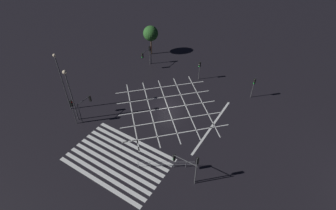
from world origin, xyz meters
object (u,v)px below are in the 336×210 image
(traffic_light_nw_cross, at_px, (146,55))
(street_tree_near, at_px, (151,33))
(traffic_light_se_cross, at_px, (197,165))
(traffic_light_nw_main, at_px, (150,51))
(traffic_light_median_north, at_px, (199,67))
(street_lamp_east, at_px, (68,85))
(traffic_light_sw_main, at_px, (73,107))
(traffic_light_sw_cross, at_px, (86,104))
(traffic_light_se_main, at_px, (183,164))
(traffic_light_ne_cross, at_px, (254,84))
(street_lamp_west, at_px, (61,75))

(traffic_light_nw_cross, xyz_separation_m, street_tree_near, (-2.14, 4.67, 1.71))
(traffic_light_se_cross, relative_size, street_tree_near, 0.72)
(traffic_light_nw_main, distance_m, traffic_light_se_cross, 26.43)
(traffic_light_nw_cross, bearing_deg, traffic_light_median_north, 98.78)
(traffic_light_median_north, relative_size, street_lamp_east, 0.42)
(traffic_light_sw_main, relative_size, street_tree_near, 0.72)
(traffic_light_sw_cross, bearing_deg, traffic_light_se_main, -96.08)
(traffic_light_sw_cross, xyz_separation_m, traffic_light_ne_cross, (18.46, 16.88, 0.12))
(traffic_light_se_cross, distance_m, street_lamp_east, 19.28)
(traffic_light_nw_main, xyz_separation_m, traffic_light_se_cross, (19.04, -18.32, 0.33))
(traffic_light_se_cross, distance_m, street_lamp_west, 22.02)
(traffic_light_nw_cross, bearing_deg, street_tree_near, -155.38)
(traffic_light_sw_cross, relative_size, traffic_light_nw_main, 0.91)
(street_lamp_west, bearing_deg, traffic_light_se_main, -4.52)
(traffic_light_ne_cross, height_order, street_lamp_west, street_lamp_west)
(traffic_light_median_north, relative_size, traffic_light_sw_cross, 1.03)
(traffic_light_median_north, bearing_deg, traffic_light_ne_cross, 88.90)
(traffic_light_ne_cross, bearing_deg, traffic_light_se_main, -5.82)
(traffic_light_nw_main, height_order, street_tree_near, street_tree_near)
(traffic_light_se_main, distance_m, street_tree_near, 29.44)
(traffic_light_nw_main, bearing_deg, street_lamp_east, -89.99)
(traffic_light_nw_cross, xyz_separation_m, traffic_light_se_main, (17.38, -17.29, -0.19))
(traffic_light_nw_cross, xyz_separation_m, traffic_light_se_cross, (18.94, -17.01, 0.35))
(traffic_light_sw_main, distance_m, street_tree_near, 22.31)
(street_tree_near, bearing_deg, traffic_light_ne_cross, -8.79)
(traffic_light_nw_cross, distance_m, traffic_light_se_main, 24.52)
(traffic_light_se_main, relative_size, traffic_light_nw_main, 0.89)
(traffic_light_nw_main, bearing_deg, traffic_light_nw_cross, -85.82)
(traffic_light_median_north, height_order, street_lamp_west, street_lamp_west)
(traffic_light_sw_main, height_order, street_lamp_east, street_lamp_east)
(traffic_light_median_north, distance_m, traffic_light_nw_main, 10.04)
(street_lamp_east, bearing_deg, traffic_light_nw_main, 90.01)
(traffic_light_nw_cross, height_order, traffic_light_se_cross, traffic_light_se_cross)
(traffic_light_nw_main, relative_size, street_lamp_west, 0.40)
(traffic_light_sw_main, xyz_separation_m, traffic_light_nw_main, (-0.53, 18.76, -0.33))
(traffic_light_median_north, relative_size, traffic_light_ne_cross, 0.96)
(traffic_light_ne_cross, relative_size, traffic_light_nw_main, 0.98)
(traffic_light_sw_cross, height_order, traffic_light_sw_main, traffic_light_sw_main)
(traffic_light_nw_cross, xyz_separation_m, traffic_light_sw_cross, (0.82, -15.53, -0.15))
(traffic_light_se_main, xyz_separation_m, street_lamp_east, (-17.47, 0.55, 3.57))
(traffic_light_se_cross, bearing_deg, traffic_light_median_north, 25.89)
(traffic_light_nw_main, relative_size, street_lamp_east, 0.45)
(traffic_light_sw_main, bearing_deg, traffic_light_nw_cross, 91.42)
(traffic_light_nw_main, bearing_deg, traffic_light_sw_main, -88.38)
(traffic_light_nw_cross, bearing_deg, traffic_light_se_cross, 48.08)
(traffic_light_nw_cross, distance_m, traffic_light_sw_cross, 15.55)
(traffic_light_nw_cross, relative_size, traffic_light_nw_main, 0.96)
(traffic_light_sw_cross, bearing_deg, traffic_light_median_north, -28.13)
(traffic_light_sw_main, xyz_separation_m, street_lamp_east, (-0.53, 0.70, 3.01))
(traffic_light_sw_cross, relative_size, street_lamp_east, 0.41)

